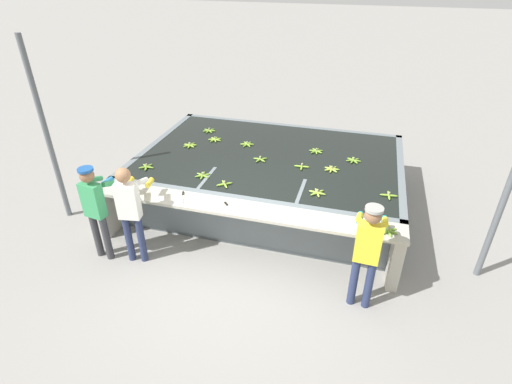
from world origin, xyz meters
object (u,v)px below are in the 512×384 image
at_px(banana_bunch_floating_4, 147,167).
at_px(banana_bunch_ledge_0, 388,230).
at_px(worker_2, 367,248).
at_px(support_post_right, 510,182).
at_px(banana_bunch_floating_3, 389,195).
at_px(banana_bunch_floating_12, 190,145).
at_px(banana_bunch_floating_6, 302,166).
at_px(banana_bunch_floating_13, 215,139).
at_px(worker_1, 130,207).
at_px(banana_bunch_floating_8, 260,159).
at_px(worker_0, 96,205).
at_px(banana_bunch_floating_10, 332,169).
at_px(knife_1, 183,195).
at_px(banana_bunch_floating_11, 203,175).
at_px(banana_bunch_floating_5, 353,160).
at_px(support_post_left, 47,135).
at_px(banana_bunch_floating_1, 225,184).
at_px(banana_bunch_floating_0, 209,131).
at_px(knife_0, 228,206).
at_px(banana_bunch_floating_9, 247,144).
at_px(banana_bunch_floating_7, 317,193).
at_px(banana_bunch_floating_2, 316,151).

relative_size(banana_bunch_floating_4, banana_bunch_ledge_0, 0.99).
relative_size(worker_2, support_post_right, 0.50).
height_order(banana_bunch_floating_3, banana_bunch_floating_12, same).
height_order(banana_bunch_floating_6, banana_bunch_floating_13, same).
bearing_deg(worker_1, banana_bunch_floating_8, 57.12).
xyz_separation_m(worker_0, banana_bunch_floating_10, (3.26, 2.20, -0.03)).
distance_m(knife_1, support_post_right, 4.62).
xyz_separation_m(worker_1, banana_bunch_floating_11, (0.62, 1.29, -0.05)).
height_order(banana_bunch_floating_5, banana_bunch_floating_11, same).
distance_m(banana_bunch_ledge_0, support_post_left, 5.62).
bearing_deg(banana_bunch_floating_3, banana_bunch_floating_4, -177.75).
bearing_deg(banana_bunch_floating_1, banana_bunch_floating_10, 32.09).
xyz_separation_m(worker_2, banana_bunch_floating_0, (-3.45, 3.23, -0.03)).
bearing_deg(support_post_left, banana_bunch_floating_13, 43.56).
distance_m(knife_0, support_post_right, 3.87).
xyz_separation_m(worker_1, banana_bunch_ledge_0, (3.67, 0.49, -0.04)).
distance_m(banana_bunch_floating_1, support_post_left, 3.08).
relative_size(banana_bunch_floating_12, knife_1, 0.83).
height_order(banana_bunch_floating_6, banana_bunch_floating_10, same).
relative_size(worker_0, banana_bunch_floating_9, 5.63).
bearing_deg(banana_bunch_floating_13, banana_bunch_floating_5, -4.23).
bearing_deg(support_post_right, knife_1, -173.92).
relative_size(banana_bunch_floating_12, knife_0, 1.02).
bearing_deg(banana_bunch_floating_7, banana_bunch_floating_2, 99.12).
bearing_deg(banana_bunch_floating_0, worker_1, -89.45).
height_order(banana_bunch_floating_2, banana_bunch_floating_13, same).
relative_size(banana_bunch_floating_1, knife_1, 0.74).
height_order(banana_bunch_floating_3, support_post_right, support_post_right).
height_order(banana_bunch_floating_8, banana_bunch_ledge_0, banana_bunch_ledge_0).
height_order(banana_bunch_floating_4, banana_bunch_ledge_0, banana_bunch_ledge_0).
bearing_deg(banana_bunch_floating_11, banana_bunch_floating_3, 3.46).
distance_m(worker_0, banana_bunch_floating_6, 3.48).
height_order(banana_bunch_floating_3, banana_bunch_floating_13, same).
bearing_deg(banana_bunch_floating_12, banana_bunch_floating_8, -8.52).
xyz_separation_m(worker_2, knife_1, (-2.85, 0.60, -0.04)).
xyz_separation_m(banana_bunch_floating_3, banana_bunch_ledge_0, (-0.02, -0.98, 0.00)).
bearing_deg(banana_bunch_floating_3, knife_0, -157.29).
relative_size(banana_bunch_floating_6, support_post_left, 0.09).
bearing_deg(banana_bunch_floating_5, banana_bunch_floating_3, -60.94).
distance_m(banana_bunch_floating_7, banana_bunch_ledge_0, 1.32).
bearing_deg(banana_bunch_ledge_0, knife_0, 179.91).
bearing_deg(banana_bunch_floating_1, banana_bunch_floating_4, 172.41).
relative_size(banana_bunch_floating_11, support_post_left, 0.09).
bearing_deg(banana_bunch_floating_3, banana_bunch_floating_9, 154.80).
bearing_deg(banana_bunch_floating_2, banana_bunch_floating_8, -145.78).
bearing_deg(banana_bunch_floating_13, support_post_right, -19.60).
bearing_deg(banana_bunch_floating_6, banana_bunch_floating_8, 174.03).
distance_m(banana_bunch_floating_6, banana_bunch_floating_12, 2.33).
distance_m(banana_bunch_floating_7, banana_bunch_floating_12, 2.94).
xyz_separation_m(banana_bunch_floating_1, banana_bunch_floating_7, (1.51, 0.14, -0.00)).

